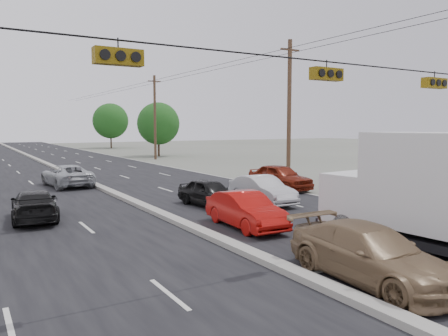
{
  "coord_description": "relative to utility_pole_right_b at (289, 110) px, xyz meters",
  "views": [
    {
      "loc": [
        -7.43,
        -9.24,
        3.98
      ],
      "look_at": [
        2.15,
        6.71,
        2.2
      ],
      "focal_mm": 35.0,
      "sensor_mm": 36.0,
      "label": 1
    }
  ],
  "objects": [
    {
      "name": "road_surface",
      "position": [
        -12.5,
        15.0,
        -5.11
      ],
      "size": [
        20.0,
        160.0,
        0.02
      ],
      "primitive_type": "cube",
      "color": "black",
      "rests_on": "ground"
    },
    {
      "name": "tree_right_mid",
      "position": [
        2.5,
        30.0,
        -0.77
      ],
      "size": [
        5.6,
        5.6,
        7.14
      ],
      "color": "#382619",
      "rests_on": "ground"
    },
    {
      "name": "box_truck",
      "position": [
        -7.34,
        -16.2,
        -3.16
      ],
      "size": [
        3.23,
        7.66,
        3.79
      ],
      "rotation": [
        0.0,
        0.0,
        0.09
      ],
      "color": "black",
      "rests_on": "ground"
    },
    {
      "name": "center_median",
      "position": [
        -12.5,
        15.0,
        -5.01
      ],
      "size": [
        0.5,
        160.0,
        0.2
      ],
      "primitive_type": "cube",
      "color": "gray",
      "rests_on": "ground"
    },
    {
      "name": "oncoming_far",
      "position": [
        -14.09,
        5.74,
        -4.39
      ],
      "size": [
        2.81,
        5.35,
        1.44
      ],
      "primitive_type": "imported",
      "rotation": [
        0.0,
        0.0,
        3.23
      ],
      "color": "#A2A6AA",
      "rests_on": "ground"
    },
    {
      "name": "queue_car_a",
      "position": [
        -9.5,
        -5.47,
        -4.43
      ],
      "size": [
        2.07,
        4.13,
        1.35
      ],
      "primitive_type": "imported",
      "rotation": [
        0.0,
        0.0,
        0.12
      ],
      "color": "black",
      "rests_on": "ground"
    },
    {
      "name": "queue_car_e",
      "position": [
        -2.9,
        -2.71,
        -4.31
      ],
      "size": [
        2.2,
        4.78,
        1.59
      ],
      "primitive_type": "imported",
      "rotation": [
        0.0,
        0.0,
        0.07
      ],
      "color": "maroon",
      "rests_on": "ground"
    },
    {
      "name": "utility_pole_right_c",
      "position": [
        0.0,
        25.0,
        0.0
      ],
      "size": [
        1.6,
        0.3,
        10.0
      ],
      "color": "#422D1E",
      "rests_on": "ground"
    },
    {
      "name": "red_sedan",
      "position": [
        -10.53,
        -10.23,
        -4.41
      ],
      "size": [
        1.68,
        4.29,
        1.39
      ],
      "primitive_type": "imported",
      "rotation": [
        0.0,
        0.0,
        -0.05
      ],
      "color": "#AC0E0A",
      "rests_on": "ground"
    },
    {
      "name": "tan_sedan",
      "position": [
        -11.1,
        -16.83,
        -4.4
      ],
      "size": [
        2.19,
        4.98,
        1.42
      ],
      "primitive_type": "imported",
      "rotation": [
        0.0,
        0.0,
        -0.04
      ],
      "color": "#7F6344",
      "rests_on": "ground"
    },
    {
      "name": "utility_pole_right_b",
      "position": [
        0.0,
        0.0,
        0.0
      ],
      "size": [
        1.6,
        0.3,
        10.0
      ],
      "color": "#422D1E",
      "rests_on": "ground"
    },
    {
      "name": "tree_right_far",
      "position": [
        3.5,
        55.0,
        -0.15
      ],
      "size": [
        6.4,
        6.4,
        8.16
      ],
      "color": "#382619",
      "rests_on": "ground"
    },
    {
      "name": "ground",
      "position": [
        -12.5,
        -15.0,
        -5.11
      ],
      "size": [
        200.0,
        200.0,
        0.0
      ],
      "primitive_type": "plane",
      "color": "#606356",
      "rests_on": "ground"
    },
    {
      "name": "traffic_signals",
      "position": [
        -11.1,
        -15.0,
        0.39
      ],
      "size": [
        25.0,
        0.3,
        0.54
      ],
      "color": "black",
      "rests_on": "ground"
    },
    {
      "name": "oncoming_near",
      "position": [
        -17.44,
        -4.48,
        -4.47
      ],
      "size": [
        2.21,
        4.57,
        1.28
      ],
      "primitive_type": "imported",
      "rotation": [
        0.0,
        0.0,
        3.04
      ],
      "color": "black",
      "rests_on": "ground"
    },
    {
      "name": "queue_car_b",
      "position": [
        -6.85,
        -6.26,
        -4.39
      ],
      "size": [
        1.63,
        4.37,
        1.43
      ],
      "primitive_type": "imported",
      "rotation": [
        0.0,
        0.0,
        -0.03
      ],
      "color": "silver",
      "rests_on": "ground"
    }
  ]
}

